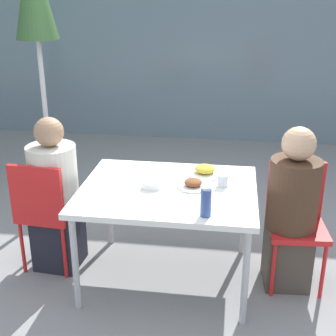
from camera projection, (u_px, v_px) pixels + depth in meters
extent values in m
plane|color=gray|center=(168.00, 277.00, 3.53)|extent=(24.00, 24.00, 0.00)
cube|color=slate|center=(206.00, 30.00, 6.25)|extent=(10.00, 0.20, 3.00)
cube|color=white|center=(168.00, 191.00, 3.27)|extent=(1.23, 1.00, 0.04)
cylinder|color=#B7B7B7|center=(75.00, 264.00, 3.08)|extent=(0.04, 0.04, 0.70)
cylinder|color=#B7B7B7|center=(245.00, 278.00, 2.93)|extent=(0.04, 0.04, 0.70)
cylinder|color=#B7B7B7|center=(110.00, 206.00, 3.89)|extent=(0.04, 0.04, 0.70)
cylinder|color=#B7B7B7|center=(244.00, 214.00, 3.74)|extent=(0.04, 0.04, 0.70)
cube|color=red|center=(51.00, 212.00, 3.56)|extent=(0.43, 0.43, 0.04)
cube|color=red|center=(36.00, 194.00, 3.31)|extent=(0.40, 0.07, 0.42)
cylinder|color=red|center=(43.00, 226.00, 3.83)|extent=(0.03, 0.03, 0.43)
cylinder|color=red|center=(82.00, 231.00, 3.76)|extent=(0.03, 0.03, 0.43)
cylinder|color=red|center=(23.00, 247.00, 3.52)|extent=(0.03, 0.03, 0.43)
cylinder|color=red|center=(64.00, 253.00, 3.45)|extent=(0.03, 0.03, 0.43)
cube|color=black|center=(59.00, 237.00, 3.62)|extent=(0.35, 0.35, 0.47)
cylinder|color=beige|center=(53.00, 179.00, 3.44)|extent=(0.36, 0.36, 0.51)
sphere|color=#9E7556|center=(49.00, 132.00, 3.31)|extent=(0.21, 0.21, 0.21)
cube|color=red|center=(297.00, 229.00, 3.31)|extent=(0.43, 0.43, 0.04)
cube|color=red|center=(295.00, 189.00, 3.40)|extent=(0.40, 0.07, 0.42)
cylinder|color=red|center=(323.00, 272.00, 3.23)|extent=(0.03, 0.03, 0.43)
cylinder|color=red|center=(273.00, 270.00, 3.25)|extent=(0.03, 0.03, 0.43)
cylinder|color=red|center=(312.00, 246.00, 3.54)|extent=(0.03, 0.03, 0.43)
cylinder|color=red|center=(267.00, 244.00, 3.56)|extent=(0.03, 0.03, 0.43)
cube|color=#473D33|center=(287.00, 255.00, 3.39)|extent=(0.34, 0.34, 0.47)
cylinder|color=#472D1E|center=(293.00, 194.00, 3.21)|extent=(0.35, 0.35, 0.50)
sphere|color=tan|center=(299.00, 144.00, 3.08)|extent=(0.23, 0.23, 0.23)
cylinder|color=#333333|center=(55.00, 208.00, 4.58)|extent=(0.36, 0.36, 0.05)
cylinder|color=#BCBCBC|center=(43.00, 86.00, 4.14)|extent=(0.04, 0.04, 2.44)
cylinder|color=white|center=(205.00, 173.00, 3.50)|extent=(0.27, 0.27, 0.01)
ellipsoid|color=gold|center=(205.00, 169.00, 3.49)|extent=(0.15, 0.15, 0.06)
cylinder|color=white|center=(193.00, 187.00, 3.27)|extent=(0.22, 0.22, 0.01)
ellipsoid|color=brown|center=(193.00, 182.00, 3.26)|extent=(0.12, 0.12, 0.05)
cylinder|color=#334C8E|center=(206.00, 203.00, 2.84)|extent=(0.07, 0.07, 0.18)
cylinder|color=white|center=(206.00, 188.00, 2.80)|extent=(0.05, 0.05, 0.02)
cylinder|color=silver|center=(223.00, 181.00, 3.28)|extent=(0.08, 0.08, 0.08)
cylinder|color=white|center=(152.00, 184.00, 3.26)|extent=(0.14, 0.14, 0.05)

